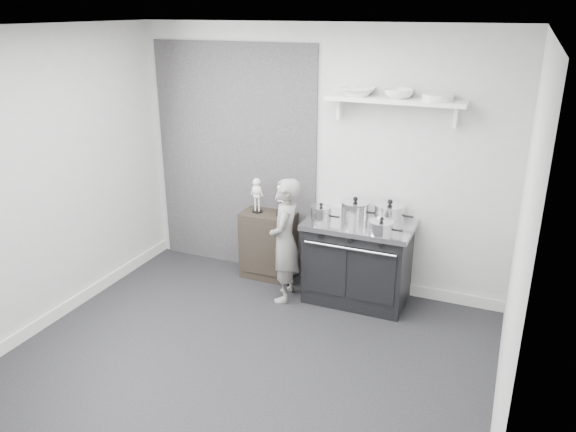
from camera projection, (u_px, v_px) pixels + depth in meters
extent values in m
plane|color=black|center=(241.00, 365.00, 4.73)|extent=(4.00, 4.00, 0.00)
cube|color=#B1B0AE|center=(317.00, 159.00, 5.81)|extent=(4.00, 0.02, 2.70)
cube|color=#B1B0AE|center=(62.00, 335.00, 2.70)|extent=(4.00, 0.02, 2.70)
cube|color=#B1B0AE|center=(36.00, 184.00, 4.98)|extent=(0.02, 3.60, 2.70)
cube|color=#B1B0AE|center=(518.00, 257.00, 3.53)|extent=(0.02, 3.60, 2.70)
cube|color=silver|center=(229.00, 27.00, 3.78)|extent=(4.00, 3.60, 0.02)
cube|color=black|center=(235.00, 160.00, 6.18)|extent=(1.90, 0.02, 2.50)
cube|color=silver|center=(404.00, 288.00, 5.88)|extent=(2.00, 0.03, 0.12)
cube|color=silver|center=(58.00, 312.00, 5.42)|extent=(0.03, 3.60, 0.12)
cube|color=white|center=(395.00, 100.00, 5.17)|extent=(1.30, 0.26, 0.04)
cube|color=white|center=(340.00, 108.00, 5.48)|extent=(0.03, 0.12, 0.20)
cube|color=white|center=(456.00, 116.00, 5.08)|extent=(0.03, 0.12, 0.20)
cube|color=black|center=(358.00, 264.00, 5.66)|extent=(0.99, 0.60, 0.80)
cube|color=silver|center=(359.00, 225.00, 5.51)|extent=(1.05, 0.64, 0.05)
cube|color=black|center=(326.00, 270.00, 5.48)|extent=(0.42, 0.02, 0.52)
cube|color=black|center=(373.00, 278.00, 5.31)|extent=(0.42, 0.02, 0.52)
cylinder|color=silver|center=(349.00, 249.00, 5.27)|extent=(0.90, 0.02, 0.02)
cylinder|color=black|center=(320.00, 236.00, 5.36)|extent=(0.04, 0.03, 0.04)
cylinder|color=black|center=(350.00, 240.00, 5.26)|extent=(0.04, 0.03, 0.04)
cylinder|color=black|center=(381.00, 245.00, 5.15)|extent=(0.04, 0.03, 0.04)
cube|color=black|center=(269.00, 245.00, 6.16)|extent=(0.57, 0.33, 0.75)
imported|color=slate|center=(285.00, 241.00, 5.59)|extent=(0.39, 0.52, 1.29)
cylinder|color=silver|center=(321.00, 215.00, 5.50)|extent=(0.20, 0.20, 0.14)
cylinder|color=silver|center=(321.00, 207.00, 5.47)|extent=(0.21, 0.21, 0.02)
sphere|color=black|center=(321.00, 205.00, 5.46)|extent=(0.04, 0.04, 0.04)
cylinder|color=black|center=(335.00, 217.00, 5.45)|extent=(0.10, 0.02, 0.02)
cylinder|color=silver|center=(355.00, 211.00, 5.59)|extent=(0.28, 0.28, 0.16)
cylinder|color=silver|center=(355.00, 202.00, 5.55)|extent=(0.29, 0.29, 0.02)
sphere|color=black|center=(355.00, 199.00, 5.54)|extent=(0.05, 0.05, 0.05)
cylinder|color=black|center=(372.00, 213.00, 5.52)|extent=(0.10, 0.02, 0.02)
cylinder|color=silver|center=(389.00, 214.00, 5.49)|extent=(0.29, 0.29, 0.16)
cylinder|color=silver|center=(390.00, 205.00, 5.46)|extent=(0.30, 0.30, 0.02)
sphere|color=black|center=(390.00, 202.00, 5.45)|extent=(0.05, 0.05, 0.05)
cylinder|color=black|center=(408.00, 216.00, 5.43)|extent=(0.10, 0.02, 0.02)
cylinder|color=silver|center=(381.00, 228.00, 5.22)|extent=(0.23, 0.23, 0.11)
cylinder|color=silver|center=(381.00, 222.00, 5.19)|extent=(0.23, 0.23, 0.01)
sphere|color=black|center=(382.00, 219.00, 5.18)|extent=(0.04, 0.04, 0.04)
cylinder|color=black|center=(397.00, 230.00, 5.16)|extent=(0.10, 0.02, 0.02)
imported|color=white|center=(358.00, 92.00, 5.28)|extent=(0.32, 0.32, 0.08)
imported|color=white|center=(399.00, 94.00, 5.14)|extent=(0.27, 0.27, 0.08)
cylinder|color=silver|center=(438.00, 97.00, 5.02)|extent=(0.28, 0.28, 0.06)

